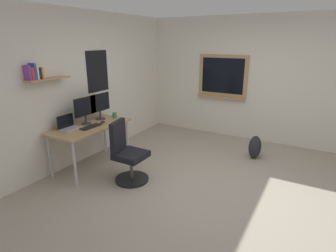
# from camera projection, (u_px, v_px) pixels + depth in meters

# --- Properties ---
(ground_plane) EXTENTS (5.20, 5.20, 0.00)m
(ground_plane) POSITION_uv_depth(u_px,v_px,m) (210.00, 186.00, 4.11)
(ground_plane) COLOR #9E9384
(ground_plane) RESTS_ON ground
(wall_back) EXTENTS (5.00, 0.30, 2.60)m
(wall_back) POSITION_uv_depth(u_px,v_px,m) (85.00, 87.00, 4.88)
(wall_back) COLOR silver
(wall_back) RESTS_ON ground
(wall_right) EXTENTS (0.22, 5.00, 2.60)m
(wall_right) POSITION_uv_depth(u_px,v_px,m) (255.00, 80.00, 5.76)
(wall_right) COLOR silver
(wall_right) RESTS_ON ground
(desk) EXTENTS (1.37, 0.67, 0.74)m
(desk) POSITION_uv_depth(u_px,v_px,m) (90.00, 130.00, 4.59)
(desk) COLOR tan
(desk) RESTS_ON ground
(office_chair) EXTENTS (0.52, 0.53, 0.95)m
(office_chair) POSITION_uv_depth(u_px,v_px,m) (127.00, 156.00, 4.19)
(office_chair) COLOR black
(office_chair) RESTS_ON ground
(laptop) EXTENTS (0.31, 0.21, 0.23)m
(laptop) POSITION_uv_depth(u_px,v_px,m) (68.00, 126.00, 4.37)
(laptop) COLOR #ADAFB5
(laptop) RESTS_ON desk
(monitor_primary) EXTENTS (0.46, 0.17, 0.46)m
(monitor_primary) POSITION_uv_depth(u_px,v_px,m) (85.00, 109.00, 4.57)
(monitor_primary) COLOR #38383D
(monitor_primary) RESTS_ON desk
(monitor_secondary) EXTENTS (0.46, 0.17, 0.46)m
(monitor_secondary) POSITION_uv_depth(u_px,v_px,m) (100.00, 105.00, 4.85)
(monitor_secondary) COLOR #38383D
(monitor_secondary) RESTS_ON desk
(keyboard) EXTENTS (0.37, 0.13, 0.02)m
(keyboard) POSITION_uv_depth(u_px,v_px,m) (91.00, 127.00, 4.47)
(keyboard) COLOR black
(keyboard) RESTS_ON desk
(computer_mouse) EXTENTS (0.10, 0.06, 0.03)m
(computer_mouse) POSITION_uv_depth(u_px,v_px,m) (103.00, 122.00, 4.70)
(computer_mouse) COLOR #262628
(computer_mouse) RESTS_ON desk
(coffee_mug) EXTENTS (0.08, 0.08, 0.09)m
(coffee_mug) POSITION_uv_depth(u_px,v_px,m) (115.00, 115.00, 5.02)
(coffee_mug) COLOR #338C4C
(coffee_mug) RESTS_ON desk
(backpack) EXTENTS (0.32, 0.22, 0.42)m
(backpack) POSITION_uv_depth(u_px,v_px,m) (255.00, 147.00, 5.06)
(backpack) COLOR #232328
(backpack) RESTS_ON ground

